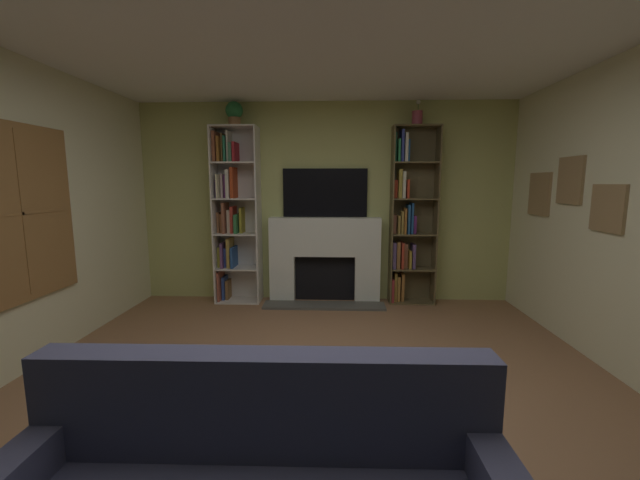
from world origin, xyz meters
name	(u,v)px	position (x,y,z in m)	size (l,w,h in m)	color
ground_plane	(313,414)	(0.00, 0.00, 0.00)	(6.44, 6.44, 0.00)	#926747
wall_back_accent	(325,203)	(0.00, 2.71, 1.29)	(4.93, 0.06, 2.58)	#B9BE6F
fireplace	(325,257)	(0.00, 2.57, 0.59)	(1.53, 0.52, 1.11)	white
tv	(325,193)	(0.00, 2.65, 1.42)	(1.09, 0.06, 0.62)	black
bookshelf_left	(233,213)	(-1.19, 2.55, 1.16)	(0.58, 0.34, 2.25)	silver
bookshelf_right	(408,220)	(1.06, 2.58, 1.08)	(0.58, 0.27, 2.25)	brown
potted_plant	(234,113)	(-1.13, 2.53, 2.42)	(0.21, 0.21, 0.30)	#A57347
vase_with_flowers	(417,117)	(1.13, 2.53, 2.35)	(0.13, 0.13, 0.30)	#92374B
coffee_table	(282,410)	(-0.14, -0.47, 0.32)	(0.99, 0.53, 0.36)	#95624F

